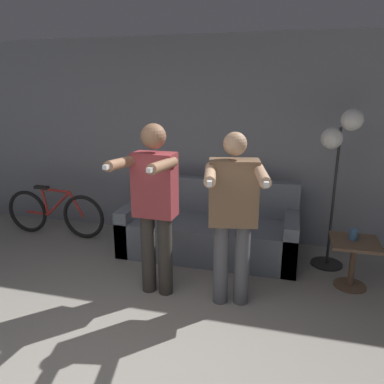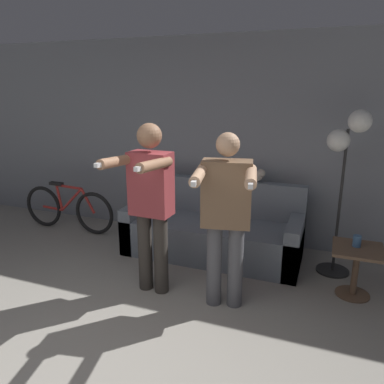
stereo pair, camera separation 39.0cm
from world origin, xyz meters
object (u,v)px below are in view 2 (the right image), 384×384
Objects in this scene: bicycle at (68,209)px; cat at (252,176)px; floor_lamp at (347,148)px; couch at (213,232)px; person_right at (226,211)px; person_left at (150,199)px; side_table at (356,261)px; cup at (357,241)px.

cat is at bearing 5.88° from bicycle.
couch is at bearing -178.34° from floor_lamp.
person_right is 1.50m from floor_lamp.
person_left reaches higher than couch.
couch is at bearing 75.99° from person_left.
couch is at bearing -142.69° from cat.
person_left is 2.05m from floor_lamp.
side_table is 0.34× the size of bicycle.
cat is 1.41m from cup.
couch is 1.63m from cup.
floor_lamp is 1.20× the size of bicycle.
floor_lamp reaches higher than person_right.
person_left is 0.94× the size of floor_lamp.
side_table is at bearing -14.54° from couch.
bicycle reaches higher than cup.
person_left is at bearing -117.29° from cat.
person_left is 15.10× the size of cup.
couch is at bearing 101.66° from person_right.
side_table is 3.77m from bicycle.
side_table is at bearing -30.47° from cat.
cup is 0.07× the size of bicycle.
person_right is at bearing -149.66° from cup.
cat is at bearing 37.31° from couch.
person_right is 1.42m from side_table.
cat is at bearing 64.86° from person_left.
person_left is 0.74m from person_right.
cup is (1.18, -0.67, -0.39)m from cat.
couch is 18.90× the size of cup.
side_table is at bearing -67.68° from floor_lamp.
person_right reaches higher than couch.
person_right is (0.44, -1.03, 0.65)m from couch.
person_left is at bearing -161.67° from side_table.
person_left is at bearing -147.65° from floor_lamp.
floor_lamp reaches higher than couch.
side_table is (1.58, -0.41, 0.08)m from couch.
floor_lamp is at bearing 112.09° from cup.
bicycle reaches higher than side_table.
bicycle is at bearing -179.85° from floor_lamp.
cup is at bearing 18.85° from person_right.
cat is (0.68, 1.32, -0.01)m from person_left.
side_table is at bearing -64.99° from cup.
person_right is 1.09× the size of bicycle.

